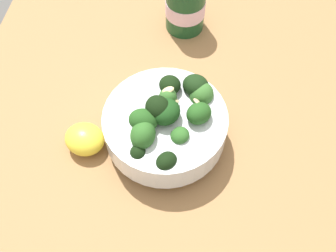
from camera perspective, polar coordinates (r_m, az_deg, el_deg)
name	(u,v)px	position (r cm, az deg, el deg)	size (l,w,h in cm)	color
ground_plane	(170,116)	(69.89, 0.32, 1.45)	(70.72, 70.72, 3.97)	#996D42
bowl_of_broccoli	(169,123)	(61.22, 0.07, 0.38)	(18.67, 19.09, 11.11)	white
lemon_wedge	(85,139)	(64.08, -11.62, -1.81)	(6.25, 5.53, 4.14)	yellow
bottle_tall	(187,3)	(77.19, 2.70, 16.80)	(7.38, 7.38, 12.71)	#194723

